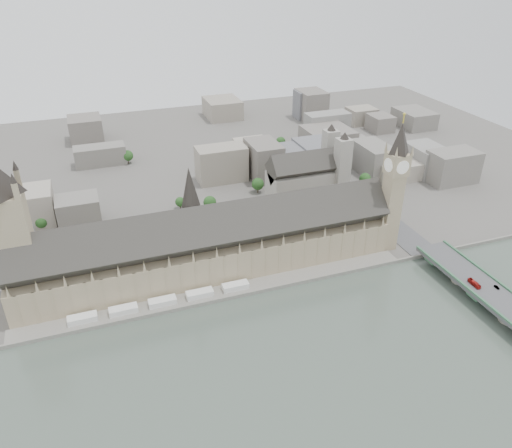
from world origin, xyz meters
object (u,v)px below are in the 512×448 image
object	(u,v)px
westminster_bridge	(501,307)
car_silver	(497,287)
elizabeth_tower	(395,179)
red_bus_north	(474,283)
palace_of_westminster	(210,246)
victoria_tower	(10,231)
westminster_abbey	(308,180)
car_approach	(399,213)

from	to	relation	value
westminster_bridge	car_silver	size ratio (longest dim) A/B	77.71
elizabeth_tower	red_bus_north	distance (m)	90.67
palace_of_westminster	victoria_tower	world-z (taller)	victoria_tower
westminster_abbey	car_approach	bearing A→B (deg)	-46.60
victoria_tower	westminster_abbey	xyz separation A→B (m)	(232.92, 69.00, -30.12)
palace_of_westminster	westminster_bridge	bearing A→B (deg)	-33.49
victoria_tower	car_silver	distance (m)	310.64
elizabeth_tower	victoria_tower	world-z (taller)	elizabeth_tower
elizabeth_tower	westminster_abbey	distance (m)	96.91
victoria_tower	westminster_abbey	distance (m)	244.79
red_bus_north	car_silver	world-z (taller)	red_bus_north
victoria_tower	westminster_abbey	size ratio (longest dim) A/B	1.47
red_bus_north	car_silver	distance (m)	14.11
palace_of_westminster	elizabeth_tower	xyz separation A→B (m)	(138.00, -11.70, 35.38)
car_silver	palace_of_westminster	bearing A→B (deg)	152.17
victoria_tower	westminster_bridge	xyz separation A→B (m)	(284.00, -113.50, -50.08)
palace_of_westminster	elizabeth_tower	size ratio (longest dim) A/B	2.47
victoria_tower	car_approach	bearing A→B (deg)	1.77
westminster_bridge	car_approach	world-z (taller)	car_approach
palace_of_westminster	elizabeth_tower	bearing A→B (deg)	-4.85
victoria_tower	car_silver	bearing A→B (deg)	-19.25
westminster_bridge	car_approach	bearing A→B (deg)	87.33
car_approach	palace_of_westminster	bearing A→B (deg)	-151.89
red_bus_north	elizabeth_tower	bearing A→B (deg)	105.28
red_bus_north	palace_of_westminster	bearing A→B (deg)	152.39
car_approach	westminster_abbey	bearing A→B (deg)	156.32
westminster_bridge	palace_of_westminster	bearing A→B (deg)	146.51
elizabeth_tower	car_silver	distance (m)	100.43
westminster_abbey	car_silver	size ratio (longest dim) A/B	16.26
westminster_abbey	victoria_tower	bearing A→B (deg)	-163.50
westminster_bridge	car_approach	xyz separation A→B (m)	(5.71, 122.46, 5.85)
palace_of_westminster	westminster_bridge	world-z (taller)	palace_of_westminster
elizabeth_tower	westminster_abbey	world-z (taller)	elizabeth_tower
elizabeth_tower	westminster_abbey	xyz separation A→B (m)	(-27.08, 87.00, -33.01)
palace_of_westminster	elizabeth_tower	world-z (taller)	elizabeth_tower
palace_of_westminster	car_approach	size ratio (longest dim) A/B	52.90
westminster_abbey	car_silver	world-z (taller)	westminster_abbey
westminster_abbey	red_bus_north	size ratio (longest dim) A/B	6.38
westminster_abbey	red_bus_north	bearing A→B (deg)	-74.37
victoria_tower	car_approach	distance (m)	293.20
palace_of_westminster	victoria_tower	bearing A→B (deg)	177.04
red_bus_north	westminster_abbey	bearing A→B (deg)	107.21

